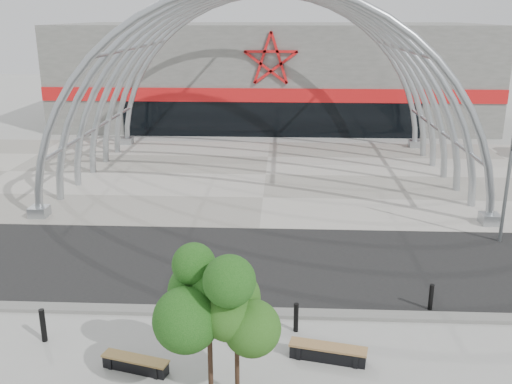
% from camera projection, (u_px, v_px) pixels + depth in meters
% --- Properties ---
extents(ground, '(140.00, 140.00, 0.00)m').
position_uv_depth(ground, '(250.00, 310.00, 17.70)').
color(ground, '#9F9F9A').
rests_on(ground, ground).
extents(road, '(140.00, 7.00, 0.02)m').
position_uv_depth(road, '(255.00, 263.00, 21.03)').
color(road, black).
rests_on(road, ground).
extents(forecourt, '(60.00, 17.00, 0.04)m').
position_uv_depth(forecourt, '(266.00, 175.00, 32.46)').
color(forecourt, gray).
rests_on(forecourt, ground).
extents(kerb, '(60.00, 0.50, 0.12)m').
position_uv_depth(kerb, '(249.00, 313.00, 17.44)').
color(kerb, slate).
rests_on(kerb, ground).
extents(arena_building, '(34.00, 15.24, 8.00)m').
position_uv_depth(arena_building, '(273.00, 73.00, 48.38)').
color(arena_building, slate).
rests_on(arena_building, ground).
extents(vault_canopy, '(20.80, 15.80, 20.36)m').
position_uv_depth(vault_canopy, '(266.00, 175.00, 32.46)').
color(vault_canopy, '#A1A7AB').
rests_on(vault_canopy, ground).
extents(signal_pole, '(0.14, 0.71, 5.08)m').
position_uv_depth(signal_pole, '(508.00, 178.00, 22.24)').
color(signal_pole, slate).
rests_on(signal_pole, ground).
extents(street_tree_0, '(1.65, 1.65, 3.76)m').
position_uv_depth(street_tree_0, '(209.00, 296.00, 12.88)').
color(street_tree_0, '#322119').
rests_on(street_tree_0, ground).
extents(street_tree_1, '(1.41, 1.41, 3.34)m').
position_uv_depth(street_tree_1, '(236.00, 307.00, 13.03)').
color(street_tree_1, '#2F1F15').
rests_on(street_tree_1, ground).
extents(bench_0, '(1.84, 0.86, 0.38)m').
position_uv_depth(bench_0, '(136.00, 364.00, 14.67)').
color(bench_0, black).
rests_on(bench_0, ground).
extents(bench_1, '(2.10, 0.88, 0.43)m').
position_uv_depth(bench_1, '(328.00, 353.00, 15.10)').
color(bench_1, black).
rests_on(bench_1, ground).
extents(bollard_0, '(0.16, 0.16, 0.99)m').
position_uv_depth(bollard_0, '(43.00, 325.00, 15.90)').
color(bollard_0, black).
rests_on(bollard_0, ground).
extents(bollard_1, '(0.14, 0.14, 0.85)m').
position_uv_depth(bollard_1, '(219.00, 322.00, 16.19)').
color(bollard_1, black).
rests_on(bollard_1, ground).
extents(bollard_2, '(0.16, 0.16, 1.00)m').
position_uv_depth(bollard_2, '(222.00, 294.00, 17.68)').
color(bollard_2, black).
rests_on(bollard_2, ground).
extents(bollard_3, '(0.14, 0.14, 0.89)m').
position_uv_depth(bollard_3, '(296.00, 317.00, 16.41)').
color(bollard_3, black).
rests_on(bollard_3, ground).
extents(bollard_4, '(0.14, 0.14, 0.86)m').
position_uv_depth(bollard_4, '(431.00, 297.00, 17.60)').
color(bollard_4, black).
rests_on(bollard_4, ground).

